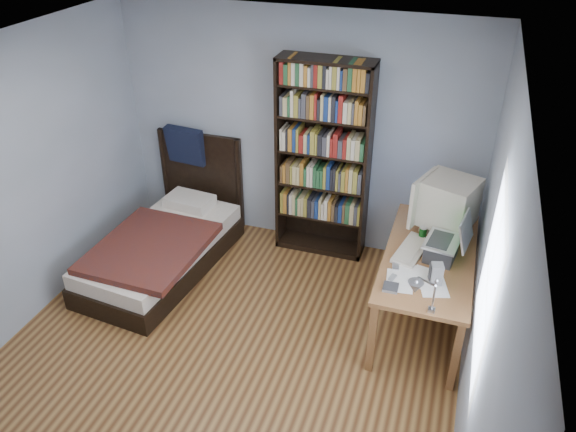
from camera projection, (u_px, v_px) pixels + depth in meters
The scene contains 14 objects.
room at pixel (215, 241), 4.04m from camera, with size 4.20×4.24×2.50m.
desk at pixel (430, 256), 5.32m from camera, with size 0.75×1.59×0.73m.
crt_monitor at pixel (445, 202), 4.96m from camera, with size 0.60×0.55×0.54m.
laptop at pixel (444, 247), 4.69m from camera, with size 0.40×0.39×0.43m.
desk_lamp at pixel (419, 289), 3.72m from camera, with size 0.20×0.45×0.54m.
keyboard at pixel (411, 250), 4.83m from camera, with size 0.20×0.50×0.03m, color beige.
speaker at pixel (436, 274), 4.42m from camera, with size 0.09×0.09×0.18m, color gray.
soda_can at pixel (423, 234), 4.97m from camera, with size 0.07×0.07×0.12m, color #07380E.
mouse at pixel (433, 237), 5.00m from camera, with size 0.06×0.10×0.03m, color silver.
phone_silver at pixel (395, 266), 4.64m from camera, with size 0.05×0.11×0.02m, color #BCBCC1.
phone_grey at pixel (392, 278), 4.51m from camera, with size 0.04×0.09×0.02m, color gray.
external_drive at pixel (391, 288), 4.39m from camera, with size 0.12×0.12×0.02m, color gray.
bookshelf at pixel (323, 161), 5.65m from camera, with size 0.94×0.30×2.08m.
bed at pixel (165, 242), 5.80m from camera, with size 1.10×2.05×1.16m.
Camera 1 is at (1.59, -3.03, 3.51)m, focal length 35.00 mm.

